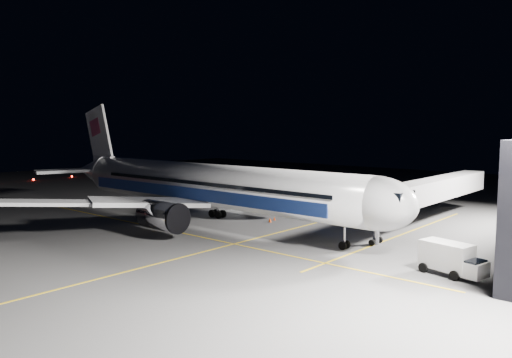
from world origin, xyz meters
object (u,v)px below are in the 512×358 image
object	(u,v)px
airliner	(204,185)
safety_cone_b	(256,207)
service_truck	(452,258)
safety_cone_c	(274,218)
baggage_tug	(240,201)
safety_cone_a	(270,220)
jet_bridge	(427,191)

from	to	relation	value
airliner	safety_cone_b	bearing A→B (deg)	102.02
service_truck	safety_cone_b	distance (m)	39.99
safety_cone_c	baggage_tug	bearing A→B (deg)	152.07
safety_cone_a	safety_cone_b	bearing A→B (deg)	140.17
airliner	safety_cone_c	xyz separation A→B (m)	(5.61, 8.00, -4.90)
service_truck	safety_cone_a	distance (m)	28.84
airliner	safety_cone_b	size ratio (longest dim) A/B	108.30
baggage_tug	safety_cone_a	xyz separation A→B (m)	(13.20, -8.31, -0.44)
airliner	service_truck	distance (m)	33.86
jet_bridge	safety_cone_b	distance (m)	26.72
airliner	safety_cone_a	size ratio (longest dim) A/B	96.49
airliner	baggage_tug	bearing A→B (deg)	115.76
baggage_tug	safety_cone_a	size ratio (longest dim) A/B	4.33
safety_cone_a	safety_cone_c	xyz separation A→B (m)	(-0.47, 1.56, -0.06)
jet_bridge	safety_cone_c	world-z (taller)	jet_bridge
baggage_tug	safety_cone_c	size ratio (longest dim) A/B	5.31
jet_bridge	baggage_tug	distance (m)	30.61
service_truck	safety_cone_b	bearing A→B (deg)	168.78
jet_bridge	safety_cone_a	xyz separation A→B (m)	(-16.99, -11.61, -4.26)
airliner	safety_cone_b	distance (m)	15.12
airliner	safety_cone_c	size ratio (longest dim) A/B	118.40
baggage_tug	safety_cone_b	size ratio (longest dim) A/B	4.86
jet_bridge	airliner	bearing A→B (deg)	-141.96
baggage_tug	safety_cone_c	distance (m)	14.42
service_truck	safety_cone_c	distance (m)	29.78
jet_bridge	safety_cone_a	size ratio (longest dim) A/B	53.99
jet_bridge	baggage_tug	world-z (taller)	jet_bridge
jet_bridge	safety_cone_c	distance (m)	20.61
airliner	baggage_tug	size ratio (longest dim) A/B	22.30
service_truck	baggage_tug	size ratio (longest dim) A/B	2.17
service_truck	safety_cone_c	xyz separation A→B (m)	(-27.98, 10.12, -1.28)
safety_cone_b	safety_cone_c	distance (m)	10.48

